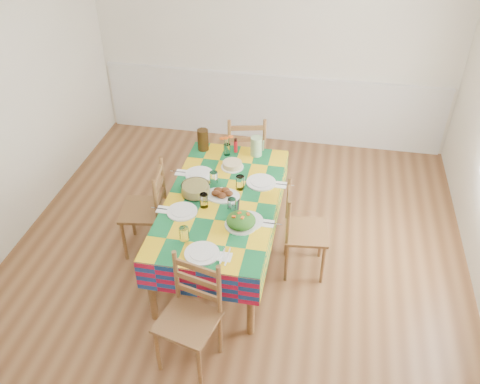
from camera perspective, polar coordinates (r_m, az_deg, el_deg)
name	(u,v)px	position (r m, az deg, el deg)	size (l,w,h in m)	color
room	(233,146)	(4.19, -0.84, 5.21)	(4.58, 5.08, 2.78)	brown
wainscot	(271,106)	(6.76, 3.53, 9.64)	(4.41, 0.06, 0.92)	white
dining_table	(222,205)	(4.68, -2.02, -1.50)	(1.01, 1.87, 0.73)	brown
setting_near_head	(196,246)	(4.10, -4.93, -6.11)	(0.46, 0.31, 0.14)	white
setting_left_near	(189,207)	(4.50, -5.71, -1.72)	(0.49, 0.29, 0.13)	white
setting_left_far	(204,176)	(4.88, -4.09, 1.86)	(0.51, 0.30, 0.13)	white
setting_right_near	(243,215)	(4.39, 0.31, -2.59)	(0.50, 0.29, 0.13)	white
setting_right_far	(254,182)	(4.78, 1.62, 1.08)	(0.53, 0.31, 0.14)	white
meat_platter	(222,194)	(4.64, -2.04, -0.21)	(0.33, 0.24, 0.06)	white
salad_platter	(241,221)	(4.30, 0.11, -3.27)	(0.28, 0.28, 0.12)	white
pasta_bowl	(196,189)	(4.68, -5.01, 0.32)	(0.27, 0.27, 0.10)	white
cake	(232,165)	(5.03, -0.87, 3.07)	(0.22, 0.22, 0.06)	white
serving_utensils	(236,205)	(4.54, -0.49, -1.45)	(0.12, 0.28, 0.01)	black
flower_vase	(227,147)	(5.20, -1.50, 5.12)	(0.14, 0.12, 0.22)	white
hot_sauce	(236,145)	(5.25, -0.49, 5.28)	(0.04, 0.04, 0.16)	red
green_pitcher	(256,146)	(5.19, 1.85, 5.16)	(0.12, 0.12, 0.20)	#98BF87
tea_pitcher	(203,140)	(5.29, -4.18, 5.87)	(0.11, 0.11, 0.23)	black
name_card	(194,266)	(3.97, -5.22, -8.32)	(0.08, 0.03, 0.02)	white
chair_near	(190,317)	(3.98, -5.61, -13.81)	(0.51, 0.49, 0.96)	brown
chair_far	(246,154)	(5.71, 0.69, 4.31)	(0.52, 0.50, 0.99)	brown
chair_left	(147,210)	(4.98, -10.35, -2.00)	(0.46, 0.48, 0.97)	brown
chair_right	(301,231)	(4.71, 6.92, -4.41)	(0.43, 0.45, 0.93)	brown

